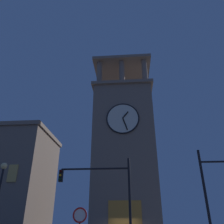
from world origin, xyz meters
The scene contains 3 objects.
clocktower centered at (-0.06, -5.40, 9.37)m, with size 7.65×8.27×24.98m.
traffic_signal_near centered at (0.88, 7.31, 3.90)m, with size 4.62×0.41×5.89m.
no_horn_sign centered at (2.06, 9.00, 2.22)m, with size 0.78×0.14×2.84m.
Camera 1 is at (-0.70, 22.14, 2.15)m, focal length 36.44 mm.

